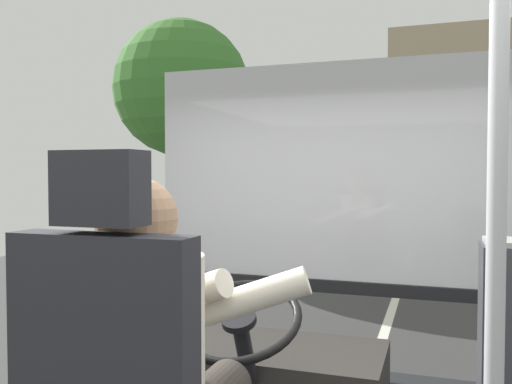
% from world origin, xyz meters
% --- Properties ---
extents(ground, '(18.00, 44.00, 0.06)m').
position_xyz_m(ground, '(0.00, 8.80, -0.02)').
color(ground, '#363636').
extents(bus_driver, '(0.83, 0.63, 0.80)m').
position_xyz_m(bus_driver, '(-0.18, -0.47, 1.43)').
color(bus_driver, '#332D28').
rests_on(bus_driver, driver_seat).
extents(steering_console, '(1.10, 0.95, 0.77)m').
position_xyz_m(steering_console, '(-0.18, 0.66, 0.93)').
color(steering_console, '#282623').
rests_on(steering_console, bus_floor).
extents(handrail_pole, '(0.04, 0.04, 1.98)m').
position_xyz_m(handrail_pole, '(0.71, -0.45, 1.70)').
color(handrail_pole, '#B7B7BC').
rests_on(handrail_pole, bus_floor).
extents(windshield_panel, '(2.50, 0.08, 1.48)m').
position_xyz_m(windshield_panel, '(0.00, 1.62, 1.76)').
color(windshield_panel, silver).
extents(street_tree, '(2.79, 2.79, 5.08)m').
position_xyz_m(street_tree, '(-4.42, 8.22, 3.66)').
color(street_tree, '#4C3828').
rests_on(street_tree, ground).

